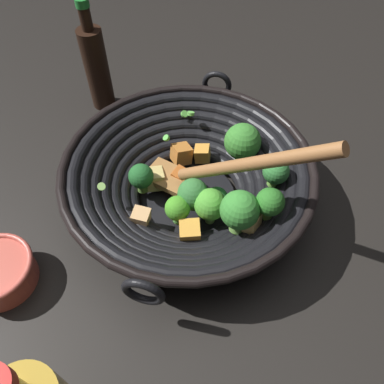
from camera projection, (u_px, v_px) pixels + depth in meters
The scene contains 3 objects.
ground_plane at pixel (188, 200), 0.63m from camera, with size 4.00×4.00×0.00m, color black.
wok at pixel (190, 178), 0.58m from camera, with size 0.39×0.39×0.23m.
soy_sauce_bottle at pixel (96, 66), 0.71m from camera, with size 0.04×0.04×0.21m.
Camera 1 is at (-0.25, 0.28, 0.50)m, focal length 35.68 mm.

